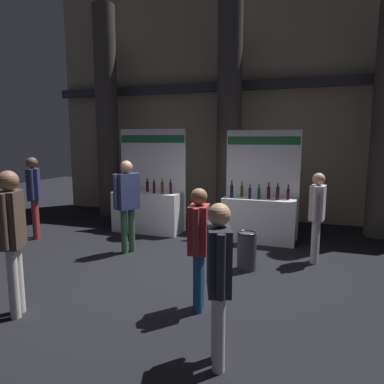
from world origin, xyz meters
TOP-DOWN VIEW (x-y plane):
  - ground_plane at (0.00, 0.00)m, footprint 24.00×24.00m
  - hall_colonnade at (0.00, 4.24)m, footprint 11.03×1.38m
  - exhibitor_booth_0 at (-1.64, 2.19)m, footprint 1.72×0.66m
  - exhibitor_booth_1 at (1.01, 2.25)m, footprint 1.62×0.66m
  - trash_bin at (1.07, 0.44)m, footprint 0.33×0.33m
  - visitor_1 at (0.74, -1.19)m, footprint 0.28×0.51m
  - visitor_2 at (-3.76, 0.81)m, footprint 0.42×0.49m
  - visitor_3 at (1.28, -2.22)m, footprint 0.35×0.59m
  - visitor_4 at (2.18, 1.19)m, footprint 0.29×0.48m
  - visitor_5 at (-1.30, 0.59)m, footprint 0.42×0.54m
  - visitor_6 at (-1.38, -2.08)m, footprint 0.34×0.48m

SIDE VIEW (x-z plane):
  - ground_plane at x=0.00m, z-range 0.00..0.00m
  - trash_bin at x=1.07m, z-range 0.00..0.66m
  - exhibitor_booth_1 at x=1.01m, z-range -0.61..1.80m
  - exhibitor_booth_0 at x=-1.64m, z-range -0.63..1.83m
  - visitor_1 at x=0.74m, z-range 0.14..1.75m
  - visitor_4 at x=2.18m, z-range 0.14..1.77m
  - visitor_3 at x=1.28m, z-range 0.16..1.79m
  - visitor_6 at x=-1.38m, z-range 0.18..2.02m
  - visitor_2 at x=-3.76m, z-range 0.19..2.01m
  - visitor_5 at x=-1.30m, z-range 0.20..2.01m
  - hall_colonnade at x=0.00m, z-range -0.09..6.48m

